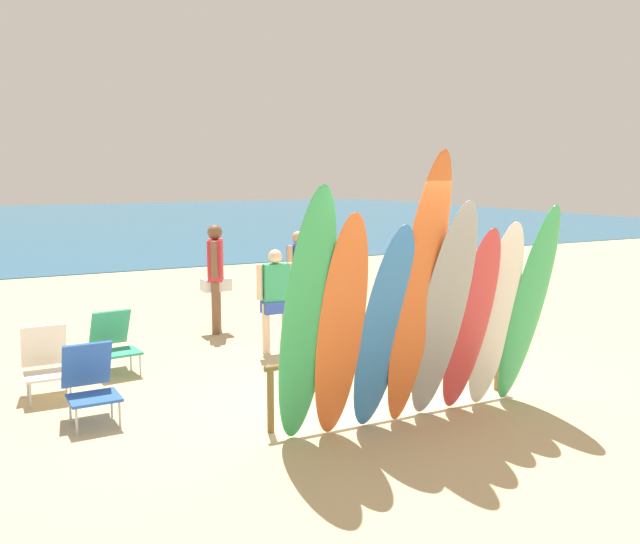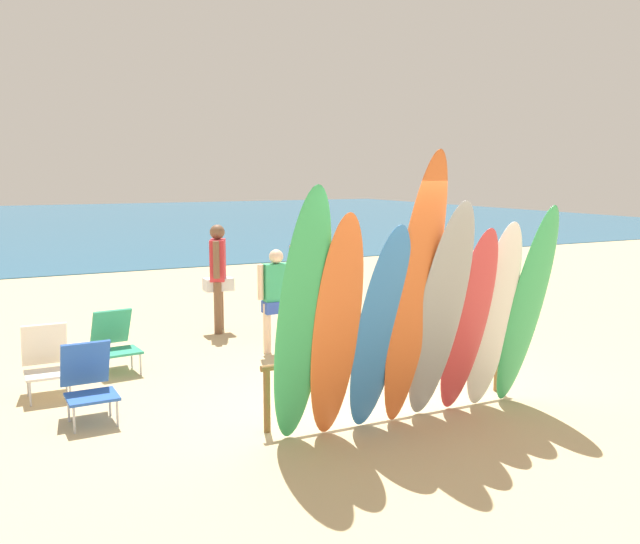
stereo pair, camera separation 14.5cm
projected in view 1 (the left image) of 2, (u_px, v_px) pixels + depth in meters
The scene contains 18 objects.
ground at pixel (126, 262), 19.83m from camera, with size 60.00×60.00×0.00m, color tan.
ocean_water at pixel (54, 222), 35.65m from camera, with size 60.00×40.00×0.02m, color #235B7F.
surfboard_rack at pixel (395, 361), 7.45m from camera, with size 3.05×0.07×0.69m.
surfboard_green_0 at pixel (307, 320), 6.23m from camera, with size 0.49×0.06×2.57m, color #38B266.
surfboard_orange_1 at pixel (341, 330), 6.39m from camera, with size 0.46×0.06×2.31m, color orange.
surfboard_blue_2 at pixel (383, 331), 6.63m from camera, with size 0.53×0.06×2.20m, color #337AD1.
surfboard_orange_3 at pixel (418, 295), 6.66m from camera, with size 0.47×0.07×2.87m, color orange.
surfboard_grey_4 at pixel (443, 314), 6.88m from camera, with size 0.51×0.06×2.45m, color #999EA3.
surfboard_red_5 at pixel (471, 323), 7.12m from camera, with size 0.46×0.08×2.14m, color #D13D42.
surfboard_white_6 at pixel (495, 317), 7.30m from camera, with size 0.49×0.08×2.15m, color white.
surfboard_green_7 at pixel (528, 307), 7.43m from camera, with size 0.47×0.07×2.33m, color #38B266.
beachgoer_strolling at pixel (275, 293), 9.81m from camera, with size 0.56×0.24×1.49m.
beachgoer_photographing at pixel (216, 271), 11.04m from camera, with size 0.45×0.62×1.75m.
beachgoer_near_rack at pixel (425, 283), 10.54m from camera, with size 0.40×0.53×1.53m.
beachgoer_by_water at pixel (299, 271), 11.52m from camera, with size 0.54×0.39×1.61m.
beach_chair_red at pixel (46, 360), 7.91m from camera, with size 0.50×0.66×0.83m.
beach_chair_blue at pixel (90, 381), 7.13m from camera, with size 0.52×0.70×0.82m.
beach_chair_striped at pixel (114, 340), 8.89m from camera, with size 0.57×0.77×0.80m.
Camera 1 is at (-4.04, -6.05, 2.58)m, focal length 38.50 mm.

